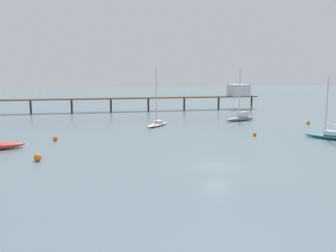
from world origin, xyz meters
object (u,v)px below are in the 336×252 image
object	(u,v)px
sailboat_gray	(241,117)
sailboat_cream	(157,123)
mooring_buoy_far	(308,122)
mooring_buoy_mid	(55,138)
pier	(190,94)
sailboat_teal	(328,135)
mooring_buoy_inner	(38,157)
mooring_buoy_near	(255,134)

from	to	relation	value
sailboat_gray	sailboat_cream	xyz separation A→B (m)	(-18.46, -2.77, -0.14)
mooring_buoy_far	mooring_buoy_mid	size ratio (longest dim) A/B	0.97
pier	sailboat_teal	world-z (taller)	sailboat_teal
sailboat_cream	mooring_buoy_inner	distance (m)	30.25
sailboat_teal	mooring_buoy_far	size ratio (longest dim) A/B	13.65
mooring_buoy_mid	mooring_buoy_far	bearing A→B (deg)	5.97
pier	sailboat_teal	xyz separation A→B (m)	(6.63, -45.93, -3.55)
sailboat_cream	mooring_buoy_far	world-z (taller)	sailboat_cream
sailboat_gray	mooring_buoy_near	xyz separation A→B (m)	(-6.22, -17.48, -0.46)
sailboat_teal	mooring_buoy_inner	world-z (taller)	sailboat_teal
sailboat_teal	mooring_buoy_near	world-z (taller)	sailboat_teal
sailboat_gray	mooring_buoy_inner	size ratio (longest dim) A/B	12.29
sailboat_teal	mooring_buoy_inner	distance (m)	41.41
sailboat_gray	mooring_buoy_mid	distance (m)	38.81
mooring_buoy_near	sailboat_teal	bearing A→B (deg)	-28.43
mooring_buoy_near	mooring_buoy_inner	bearing A→B (deg)	-165.30
mooring_buoy_far	mooring_buoy_near	xyz separation A→B (m)	(-16.37, -9.10, -0.05)
sailboat_gray	mooring_buoy_far	xyz separation A→B (m)	(10.15, -8.38, -0.41)
mooring_buoy_inner	mooring_buoy_mid	bearing A→B (deg)	82.93
mooring_buoy_inner	mooring_buoy_near	size ratio (longest dim) A/B	1.47
sailboat_gray	mooring_buoy_far	bearing A→B (deg)	-39.56
pier	sailboat_cream	bearing A→B (deg)	-120.04
sailboat_gray	mooring_buoy_near	size ratio (longest dim) A/B	18.09
pier	sailboat_cream	xyz separation A→B (m)	(-15.08, -26.08, -3.56)
sailboat_teal	sailboat_cream	world-z (taller)	sailboat_cream
mooring_buoy_mid	mooring_buoy_inner	bearing A→B (deg)	-97.07
sailboat_gray	sailboat_teal	bearing A→B (deg)	-81.83
pier	sailboat_cream	distance (m)	30.34
sailboat_teal	mooring_buoy_far	distance (m)	15.81
sailboat_gray	mooring_buoy_inner	xyz separation A→B (m)	(-38.03, -25.83, -0.32)
sailboat_gray	mooring_buoy_mid	bearing A→B (deg)	-160.03
pier	mooring_buoy_inner	distance (m)	60.25
sailboat_gray	mooring_buoy_far	distance (m)	13.17
mooring_buoy_far	mooring_buoy_mid	bearing A→B (deg)	-174.03
sailboat_cream	pier	bearing A→B (deg)	59.96
sailboat_teal	mooring_buoy_mid	bearing A→B (deg)	166.75
sailboat_gray	mooring_buoy_far	size ratio (longest dim) A/B	15.54
pier	sailboat_cream	size ratio (longest dim) A/B	6.42
mooring_buoy_inner	mooring_buoy_near	bearing A→B (deg)	14.70
sailboat_cream	mooring_buoy_far	size ratio (longest dim) A/B	15.79
mooring_buoy_inner	sailboat_teal	bearing A→B (deg)	4.46
sailboat_teal	sailboat_cream	size ratio (longest dim) A/B	0.86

